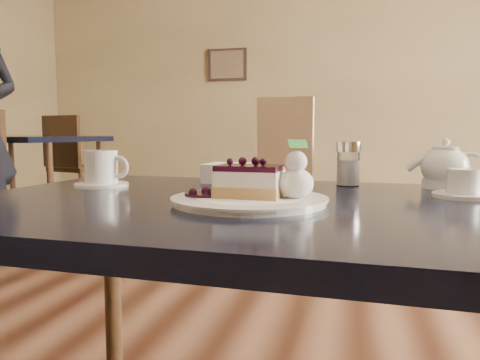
% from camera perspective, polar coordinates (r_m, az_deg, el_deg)
% --- Properties ---
extents(main_table, '(1.19, 0.82, 0.72)m').
position_cam_1_polar(main_table, '(0.90, 1.96, -7.25)').
color(main_table, black).
rests_on(main_table, ground).
extents(dessert_plate, '(0.27, 0.27, 0.01)m').
position_cam_1_polar(dessert_plate, '(0.83, 1.15, -2.53)').
color(dessert_plate, white).
rests_on(dessert_plate, main_table).
extents(cheesecake_slice, '(0.12, 0.09, 0.06)m').
position_cam_1_polar(cheesecake_slice, '(0.83, 1.16, -0.18)').
color(cheesecake_slice, tan).
rests_on(cheesecake_slice, dessert_plate).
extents(whipped_cream, '(0.06, 0.06, 0.06)m').
position_cam_1_polar(whipped_cream, '(0.82, 6.83, -0.39)').
color(whipped_cream, white).
rests_on(whipped_cream, dessert_plate).
extents(berry_sauce, '(0.08, 0.08, 0.01)m').
position_cam_1_polar(berry_sauce, '(0.85, -4.22, -1.74)').
color(berry_sauce, black).
rests_on(berry_sauce, dessert_plate).
extents(coffee_set, '(0.13, 0.12, 0.08)m').
position_cam_1_polar(coffee_set, '(1.15, -16.45, 1.12)').
color(coffee_set, white).
rests_on(coffee_set, main_table).
extents(tea_set, '(0.17, 0.27, 0.10)m').
position_cam_1_polar(tea_set, '(1.13, 23.98, 0.98)').
color(tea_set, white).
rests_on(tea_set, main_table).
extents(menu_card, '(0.14, 0.03, 0.21)m').
position_cam_1_polar(menu_card, '(1.14, 5.56, 4.72)').
color(menu_card, '#F9F1C9').
rests_on(menu_card, main_table).
extents(sugar_shaker, '(0.06, 0.06, 0.11)m').
position_cam_1_polar(sugar_shaker, '(1.14, 13.06, 1.99)').
color(sugar_shaker, white).
rests_on(sugar_shaker, main_table).
extents(napkin_stack, '(0.12, 0.12, 0.05)m').
position_cam_1_polar(napkin_stack, '(1.20, -1.33, 0.88)').
color(napkin_stack, white).
rests_on(napkin_stack, main_table).
extents(bg_table_far_left, '(1.25, 1.98, 1.31)m').
position_cam_1_polar(bg_table_far_left, '(4.36, -24.09, -4.86)').
color(bg_table_far_left, black).
rests_on(bg_table_far_left, ground).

